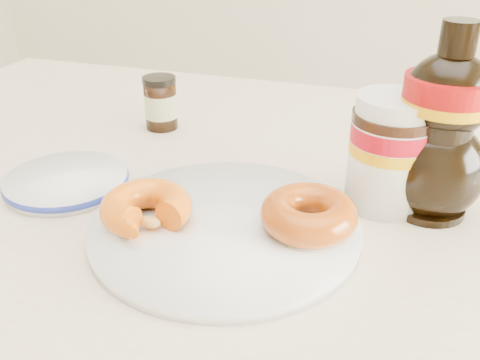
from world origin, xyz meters
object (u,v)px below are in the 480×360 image
(nutella_jar, at_px, (391,148))
(syrup_bottle, at_px, (443,123))
(plate, at_px, (225,226))
(dark_jar, at_px, (161,103))
(donut_bitten, at_px, (146,208))
(donut_whole, at_px, (309,214))
(blue_rim_saucer, at_px, (67,181))
(dining_table, at_px, (298,272))

(nutella_jar, bearing_deg, syrup_bottle, -1.40)
(plate, height_order, dark_jar, dark_jar)
(plate, distance_m, donut_bitten, 0.08)
(donut_whole, relative_size, blue_rim_saucer, 0.66)
(donut_whole, distance_m, dark_jar, 0.35)
(donut_bitten, relative_size, donut_whole, 0.96)
(donut_bitten, bearing_deg, blue_rim_saucer, 169.02)
(plate, distance_m, blue_rim_saucer, 0.21)
(dining_table, xyz_separation_m, dark_jar, (-0.25, 0.17, 0.12))
(donut_whole, distance_m, syrup_bottle, 0.17)
(syrup_bottle, bearing_deg, dark_jar, 161.01)
(dining_table, relative_size, donut_bitten, 15.36)
(dining_table, bearing_deg, plate, -135.15)
(syrup_bottle, distance_m, blue_rim_saucer, 0.42)
(donut_whole, xyz_separation_m, blue_rim_saucer, (-0.29, 0.02, -0.02))
(dining_table, height_order, nutella_jar, nutella_jar)
(dining_table, xyz_separation_m, plate, (-0.07, -0.07, 0.09))
(nutella_jar, distance_m, dark_jar, 0.36)
(nutella_jar, relative_size, syrup_bottle, 0.61)
(plate, xyz_separation_m, dark_jar, (-0.18, 0.24, 0.03))
(syrup_bottle, distance_m, dark_jar, 0.41)
(donut_bitten, height_order, nutella_jar, nutella_jar)
(dark_jar, relative_size, blue_rim_saucer, 0.53)
(dining_table, bearing_deg, syrup_bottle, 18.74)
(nutella_jar, height_order, dark_jar, nutella_jar)
(plate, relative_size, syrup_bottle, 1.35)
(dining_table, relative_size, nutella_jar, 11.25)
(nutella_jar, distance_m, syrup_bottle, 0.06)
(donut_bitten, distance_m, blue_rim_saucer, 0.15)
(plate, bearing_deg, blue_rim_saucer, 170.56)
(dining_table, relative_size, dark_jar, 18.12)
(donut_bitten, bearing_deg, donut_whole, 26.01)
(dining_table, height_order, donut_whole, donut_whole)
(dark_jar, height_order, blue_rim_saucer, dark_jar)
(plate, bearing_deg, dining_table, 44.85)
(dark_jar, bearing_deg, blue_rim_saucer, -97.17)
(donut_bitten, bearing_deg, nutella_jar, 44.37)
(donut_whole, xyz_separation_m, nutella_jar, (0.07, 0.10, 0.04))
(dark_jar, bearing_deg, donut_bitten, -67.42)
(dark_jar, bearing_deg, donut_whole, -40.64)
(nutella_jar, bearing_deg, dark_jar, 158.74)
(dining_table, distance_m, plate, 0.13)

